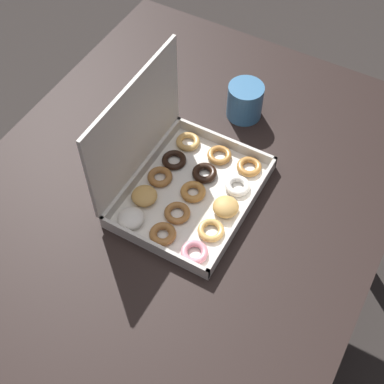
% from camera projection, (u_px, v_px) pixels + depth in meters
% --- Properties ---
extents(ground_plane, '(8.00, 8.00, 0.00)m').
position_uv_depth(ground_plane, '(175.00, 329.00, 1.81)').
color(ground_plane, '#2D2826').
extents(dining_table, '(1.29, 0.93, 0.74)m').
position_uv_depth(dining_table, '(169.00, 227.00, 1.28)').
color(dining_table, black).
rests_on(dining_table, ground_plane).
extents(donut_box, '(0.34, 0.28, 0.28)m').
position_uv_depth(donut_box, '(176.00, 176.00, 1.20)').
color(donut_box, silver).
rests_on(donut_box, dining_table).
extents(coffee_mug, '(0.09, 0.09, 0.09)m').
position_uv_depth(coffee_mug, '(245.00, 101.00, 1.34)').
color(coffee_mug, teal).
rests_on(coffee_mug, dining_table).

